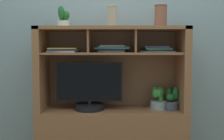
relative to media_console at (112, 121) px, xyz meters
name	(u,v)px	position (x,y,z in m)	size (l,w,h in m)	color
back_wall	(112,20)	(0.00, 0.23, 0.98)	(6.00, 0.02, 2.80)	#819B9F
media_console	(112,121)	(0.00, 0.00, 0.00)	(1.37, 0.45, 1.31)	#915E3C
tv_monitor	(89,90)	(-0.21, -0.03, 0.30)	(0.61, 0.27, 0.44)	black
potted_orchid	(158,100)	(0.44, 0.01, 0.20)	(0.17, 0.17, 0.21)	#8D9A93
potted_fern	(171,102)	(0.56, 0.00, 0.19)	(0.16, 0.17, 0.21)	#464C57
magazine_stack_left	(63,50)	(-0.45, -0.04, 0.68)	(0.29, 0.26, 0.04)	beige
magazine_stack_centre	(112,49)	(0.00, 0.05, 0.69)	(0.33, 0.30, 0.07)	beige
magazine_stack_right	(157,49)	(0.42, 0.02, 0.68)	(0.34, 0.25, 0.06)	slate
potted_succulent	(63,18)	(-0.45, -0.03, 0.96)	(0.12, 0.12, 0.19)	beige
ceramic_vase	(112,16)	(0.00, -0.03, 0.98)	(0.10, 0.10, 0.19)	tan
accent_vase	(161,16)	(0.45, -0.01, 0.99)	(0.12, 0.12, 0.21)	brown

